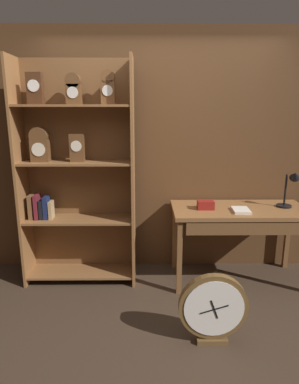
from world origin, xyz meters
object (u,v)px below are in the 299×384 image
bookshelf (74,171)px  desk_lamp (290,187)px  toolbox_small (206,205)px  workbench (240,217)px  open_repair_manual (241,210)px  round_clock_large (213,308)px

bookshelf → desk_lamp: bearing=-0.8°
toolbox_small → bookshelf: bearing=176.9°
bookshelf → toolbox_small: size_ratio=13.75×
desk_lamp → toolbox_small: size_ratio=2.47×
workbench → toolbox_small: (-0.36, -0.00, 0.13)m
desk_lamp → toolbox_small: desk_lamp is taller
open_repair_manual → toolbox_small: bearing=168.4°
desk_lamp → bookshelf: bearing=179.2°
desk_lamp → open_repair_manual: 0.58m
workbench → desk_lamp: desk_lamp is taller
toolbox_small → open_repair_manual: toolbox_small is taller
bookshelf → open_repair_manual: (1.65, -0.16, -0.36)m
desk_lamp → round_clock_large: 1.56m
bookshelf → workbench: size_ratio=1.63×
round_clock_large → open_repair_manual: bearing=64.3°
open_repair_manual → desk_lamp: bearing=17.2°
toolbox_small → round_clock_large: (-0.09, -0.96, -0.54)m
desk_lamp → open_repair_manual: desk_lamp is taller
workbench → toolbox_small: toolbox_small is taller
toolbox_small → round_clock_large: 1.11m
bookshelf → round_clock_large: bearing=-40.1°
bookshelf → toolbox_small: bearing=-3.1°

